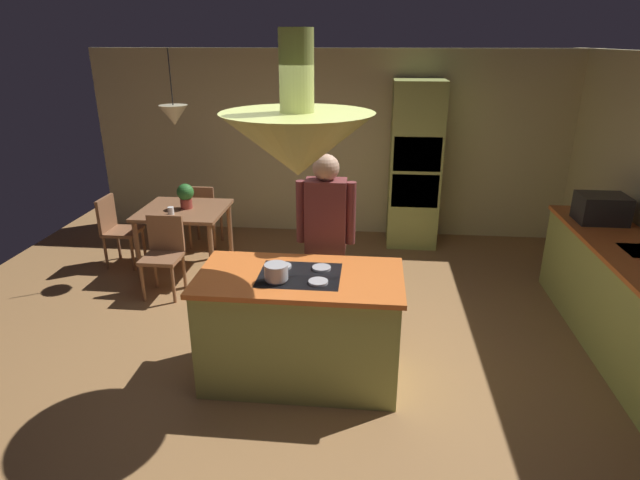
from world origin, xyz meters
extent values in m
plane|color=#9E7042|center=(0.00, 0.00, 0.00)|extent=(8.16, 8.16, 0.00)
cube|color=beige|center=(0.00, 3.45, 1.27)|extent=(6.80, 0.10, 2.55)
cube|color=#A8B259|center=(0.00, -0.20, 0.45)|extent=(1.56, 0.80, 0.89)
cube|color=orange|center=(0.00, -0.20, 0.91)|extent=(1.62, 0.86, 0.04)
cube|color=black|center=(0.00, -0.20, 0.93)|extent=(0.64, 0.52, 0.01)
cylinder|color=#B2B2B7|center=(-0.16, -0.33, 0.94)|extent=(0.15, 0.15, 0.02)
cylinder|color=#B2B2B7|center=(0.16, -0.33, 0.94)|extent=(0.15, 0.15, 0.02)
cylinder|color=#B2B2B7|center=(-0.16, -0.07, 0.94)|extent=(0.15, 0.15, 0.02)
cylinder|color=#B2B2B7|center=(0.16, -0.07, 0.94)|extent=(0.15, 0.15, 0.02)
cube|color=#A8B259|center=(2.84, 0.60, 0.45)|extent=(0.62, 2.58, 0.89)
cube|color=orange|center=(2.84, 0.60, 0.91)|extent=(0.66, 2.62, 0.04)
cube|color=#A8B259|center=(1.10, 3.05, 1.09)|extent=(0.66, 0.62, 2.18)
cube|color=black|center=(1.10, 2.76, 1.30)|extent=(0.60, 0.04, 0.44)
cube|color=black|center=(1.10, 2.76, 0.82)|extent=(0.60, 0.04, 0.44)
cube|color=brown|center=(-1.70, 1.90, 0.74)|extent=(1.00, 0.93, 0.04)
cylinder|color=brown|center=(-2.14, 1.49, 0.36)|extent=(0.06, 0.06, 0.72)
cylinder|color=brown|center=(-1.26, 1.49, 0.36)|extent=(0.06, 0.06, 0.72)
cylinder|color=brown|center=(-2.14, 2.31, 0.36)|extent=(0.06, 0.06, 0.72)
cylinder|color=brown|center=(-1.26, 2.31, 0.36)|extent=(0.06, 0.06, 0.72)
cylinder|color=tan|center=(0.05, 0.50, 0.43)|extent=(0.14, 0.14, 0.86)
cylinder|color=tan|center=(0.23, 0.50, 0.43)|extent=(0.14, 0.14, 0.86)
cube|color=brown|center=(0.14, 0.50, 1.19)|extent=(0.36, 0.22, 0.66)
cylinder|color=brown|center=(-0.08, 0.50, 1.23)|extent=(0.09, 0.09, 0.56)
cylinder|color=brown|center=(0.36, 0.50, 1.23)|extent=(0.09, 0.09, 0.56)
sphere|color=tan|center=(0.14, 0.50, 1.63)|extent=(0.23, 0.23, 0.23)
cone|color=#A8B259|center=(0.00, -0.20, 1.96)|extent=(1.10, 1.10, 0.45)
cylinder|color=#A8B259|center=(0.00, -0.20, 2.46)|extent=(0.24, 0.24, 0.55)
cone|color=beige|center=(-1.70, 1.90, 1.86)|extent=(0.32, 0.32, 0.22)
cylinder|color=black|center=(-1.70, 1.90, 2.27)|extent=(0.01, 0.01, 0.60)
cube|color=brown|center=(-1.70, 1.13, 0.44)|extent=(0.40, 0.40, 0.04)
cube|color=brown|center=(-1.70, 1.31, 0.66)|extent=(0.40, 0.04, 0.42)
cylinder|color=brown|center=(-1.87, 0.96, 0.21)|extent=(0.04, 0.04, 0.43)
cylinder|color=brown|center=(-1.53, 0.96, 0.21)|extent=(0.04, 0.04, 0.43)
cylinder|color=brown|center=(-1.87, 1.30, 0.21)|extent=(0.04, 0.04, 0.43)
cylinder|color=brown|center=(-1.53, 1.30, 0.21)|extent=(0.04, 0.04, 0.43)
cube|color=brown|center=(-1.70, 2.67, 0.44)|extent=(0.40, 0.40, 0.04)
cube|color=brown|center=(-1.70, 2.49, 0.66)|extent=(0.40, 0.04, 0.42)
cylinder|color=brown|center=(-1.53, 2.84, 0.21)|extent=(0.04, 0.04, 0.43)
cylinder|color=brown|center=(-1.87, 2.84, 0.21)|extent=(0.04, 0.04, 0.43)
cylinder|color=brown|center=(-1.53, 2.50, 0.21)|extent=(0.04, 0.04, 0.43)
cylinder|color=brown|center=(-1.87, 2.50, 0.21)|extent=(0.04, 0.04, 0.43)
cube|color=brown|center=(-2.50, 1.90, 0.44)|extent=(0.40, 0.40, 0.04)
cube|color=brown|center=(-2.68, 1.90, 0.66)|extent=(0.04, 0.40, 0.42)
cylinder|color=brown|center=(-2.33, 1.73, 0.21)|extent=(0.04, 0.04, 0.43)
cylinder|color=brown|center=(-2.33, 2.07, 0.21)|extent=(0.04, 0.04, 0.43)
cylinder|color=brown|center=(-2.67, 1.73, 0.21)|extent=(0.04, 0.04, 0.43)
cylinder|color=brown|center=(-2.67, 2.07, 0.21)|extent=(0.04, 0.04, 0.43)
cylinder|color=#99382D|center=(-1.66, 1.92, 0.82)|extent=(0.14, 0.14, 0.12)
sphere|color=#2D722D|center=(-1.66, 1.92, 0.96)|extent=(0.20, 0.20, 0.20)
cylinder|color=white|center=(-1.76, 1.67, 0.81)|extent=(0.07, 0.07, 0.09)
cube|color=#232326|center=(2.84, 1.38, 1.07)|extent=(0.46, 0.36, 0.28)
cylinder|color=#B2B2B7|center=(-0.16, -0.33, 1.01)|extent=(0.18, 0.18, 0.12)
camera|label=1|loc=(0.53, -3.89, 2.66)|focal=29.41mm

